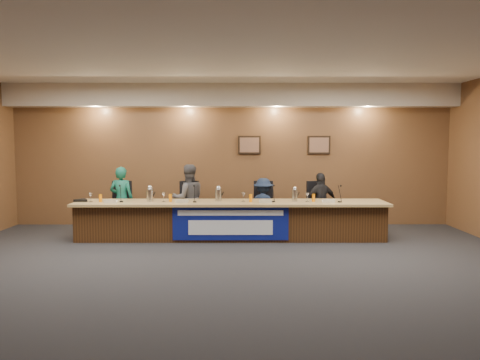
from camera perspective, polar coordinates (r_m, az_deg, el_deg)
The scene contains 39 objects.
floor at distance 7.05m, azimuth -1.44°, elevation -11.14°, with size 10.00×10.00×0.00m, color black.
ceiling at distance 6.90m, azimuth -1.49°, elevation 15.35°, with size 10.00×8.00×0.04m, color silver.
wall_back at distance 10.79m, azimuth -0.99°, elevation 2.96°, with size 10.00×0.04×3.20m, color brown.
soffit at distance 10.58m, azimuth -1.02°, elevation 10.25°, with size 10.00×0.50×0.50m, color beige.
dais_body at distance 9.32m, azimuth -1.12°, elevation -5.04°, with size 6.00×0.80×0.70m, color #3E2411.
dais_top at distance 9.21m, azimuth -1.12°, elevation -2.79°, with size 6.10×0.95×0.05m, color #A48552.
banner at distance 8.90m, azimuth -1.16°, elevation -5.30°, with size 2.20×0.02×0.65m, color navy.
banner_text_upper at distance 8.86m, azimuth -1.16°, elevation -4.04°, with size 2.00×0.01×0.10m, color silver.
banner_text_lower at distance 8.90m, azimuth -1.16°, elevation -5.82°, with size 1.60×0.01×0.28m, color silver.
wall_photo_left at distance 10.75m, azimuth 1.15°, elevation 4.29°, with size 0.52×0.04×0.42m, color black.
wall_photo_right at distance 10.91m, azimuth 9.60°, elevation 4.23°, with size 0.52×0.04×0.42m, color black.
panelist_a at distance 10.19m, azimuth -14.24°, elevation -2.35°, with size 0.51×0.34×1.40m, color #125644.
panelist_b at distance 9.94m, azimuth -6.31°, elevation -2.27°, with size 0.70×0.55×1.45m, color #47464B.
panelist_c at distance 9.92m, azimuth 2.87°, elevation -3.11°, with size 0.75×0.43×1.16m, color #131F39.
panelist_d at distance 10.05m, azimuth 9.84°, elevation -2.74°, with size 0.75×0.31×1.27m, color black.
office_chair_a at distance 10.32m, azimuth -14.08°, elevation -3.50°, with size 0.48×0.48×0.08m, color black.
office_chair_b at distance 10.07m, azimuth -6.24°, elevation -3.58°, with size 0.48×0.48×0.08m, color black.
office_chair_c at distance 10.03m, azimuth 2.83°, elevation -3.59°, with size 0.48×0.48×0.08m, color black.
office_chair_d at distance 10.17m, azimuth 9.73°, elevation -3.54°, with size 0.48×0.48×0.08m, color black.
nameplate_a at distance 9.27m, azimuth -15.54°, elevation -2.48°, with size 0.24×0.06×0.09m, color white.
microphone_a at distance 9.41m, azimuth -14.27°, elevation -2.56°, with size 0.07×0.07×0.02m, color black.
juice_glass_a at distance 9.52m, azimuth -16.65°, elevation -2.13°, with size 0.06×0.06×0.15m, color orange.
water_glass_a at distance 9.58m, azimuth -17.75°, elevation -2.03°, with size 0.08×0.08×0.18m, color silver.
nameplate_b at distance 9.04m, azimuth -7.12°, elevation -2.52°, with size 0.24×0.06×0.09m, color white.
microphone_b at distance 9.13m, azimuth -5.55°, elevation -2.66°, with size 0.07×0.07×0.02m, color black.
juice_glass_b at distance 9.27m, azimuth -8.48°, elevation -2.17°, with size 0.06×0.06×0.15m, color orange.
water_glass_b at distance 9.28m, azimuth -9.29°, elevation -2.08°, with size 0.08×0.08×0.18m, color silver.
nameplate_c at distance 8.95m, azimuth 3.14°, elevation -2.56°, with size 0.24×0.06×0.09m, color white.
microphone_c at distance 9.15m, azimuth 4.09°, elevation -2.63°, with size 0.07×0.07×0.02m, color black.
juice_glass_c at distance 9.15m, azimuth 1.31°, elevation -2.21°, with size 0.06×0.06×0.15m, color orange.
water_glass_c at distance 9.18m, azimuth 0.41°, elevation -2.09°, with size 0.08×0.08×0.18m, color silver.
nameplate_d at distance 9.14m, azimuth 10.78°, elevation -2.48°, with size 0.24×0.06×0.09m, color white.
microphone_d at distance 9.29m, azimuth 12.02°, elevation -2.61°, with size 0.07×0.07×0.02m, color black.
juice_glass_d at distance 9.29m, azimuth 8.95°, elevation -2.16°, with size 0.06×0.06×0.15m, color orange.
water_glass_d at distance 9.24m, azimuth 8.20°, elevation -2.09°, with size 0.08×0.08×0.18m, color silver.
carafe_left at distance 9.36m, azimuth -10.92°, elevation -1.83°, with size 0.13×0.13×0.25m, color silver.
carafe_mid at distance 9.27m, azimuth -2.64°, elevation -1.85°, with size 0.13×0.13×0.24m, color silver.
carafe_right at distance 9.26m, azimuth 6.69°, elevation -1.88°, with size 0.11×0.11×0.24m, color silver.
speakerphone at distance 9.71m, azimuth -18.73°, elevation -2.35°, with size 0.32×0.32×0.05m, color black.
Camera 1 is at (0.15, -6.78, 1.92)m, focal length 35.00 mm.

